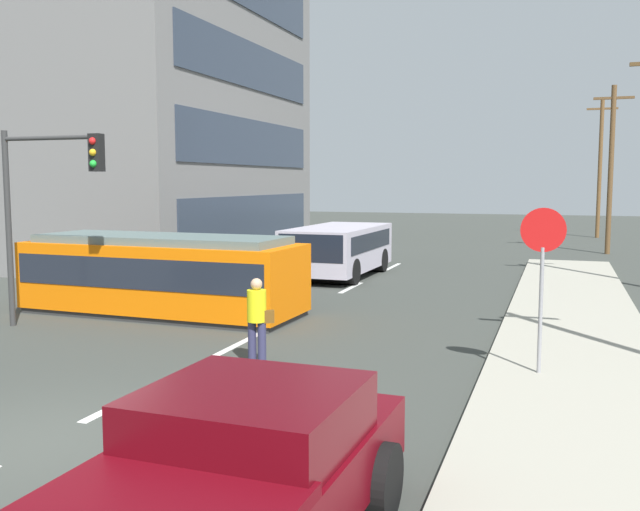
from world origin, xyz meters
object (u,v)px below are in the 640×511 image
pedestrian_crossing (257,317)px  streetcar_tram (162,273)px  utility_pole_far (611,167)px  pickup_truck_parked (226,487)px  stop_sign (542,256)px  utility_pole_distant (600,166)px  city_bus (338,248)px  traffic_light_mast (45,190)px

pedestrian_crossing → streetcar_tram: bearing=138.6°
streetcar_tram → utility_pole_far: size_ratio=0.93×
pickup_truck_parked → stop_sign: stop_sign is taller
pickup_truck_parked → utility_pole_distant: 41.80m
utility_pole_far → streetcar_tram: bearing=-120.4°
pedestrian_crossing → utility_pole_distant: 35.81m
streetcar_tram → utility_pole_far: utility_pole_far is taller
stop_sign → utility_pole_distant: 34.28m
streetcar_tram → utility_pole_distant: bearing=68.8°
stop_sign → utility_pole_far: utility_pole_far is taller
streetcar_tram → city_bus: 8.75m
streetcar_tram → utility_pole_distant: 33.30m
traffic_light_mast → pickup_truck_parked: bearing=-42.8°
pedestrian_crossing → pickup_truck_parked: bearing=-68.1°
city_bus → pickup_truck_parked: (4.95, -18.95, -0.26)m
city_bus → traffic_light_mast: traffic_light_mast is taller
pickup_truck_parked → utility_pole_distant: size_ratio=0.59×
pickup_truck_parked → utility_pole_distant: bearing=83.3°
pedestrian_crossing → utility_pole_distant: size_ratio=0.20×
city_bus → pickup_truck_parked: bearing=-75.4°
pickup_truck_parked → city_bus: bearing=104.6°
stop_sign → utility_pole_distant: bearing=85.9°
utility_pole_distant → pickup_truck_parked: bearing=-96.7°
pickup_truck_parked → traffic_light_mast: size_ratio=1.08×
pedestrian_crossing → utility_pole_distant: (7.51, 34.83, 3.50)m
streetcar_tram → stop_sign: 10.12m
pedestrian_crossing → utility_pole_far: size_ratio=0.21×
streetcar_tram → city_bus: (2.16, 8.48, -0.02)m
pickup_truck_parked → stop_sign: 7.76m
streetcar_tram → traffic_light_mast: size_ratio=1.60×
city_bus → pedestrian_crossing: 12.64m
city_bus → stop_sign: 13.88m
stop_sign → utility_pole_far: size_ratio=0.36×
pedestrian_crossing → traffic_light_mast: (-5.99, 1.46, 2.34)m
stop_sign → utility_pole_distant: (2.46, 34.12, 2.25)m
streetcar_tram → pedestrian_crossing: streetcar_tram is taller
city_bus → traffic_light_mast: bearing=-108.5°
streetcar_tram → city_bus: bearing=75.7°
pedestrian_crossing → utility_pole_distant: bearing=77.8°
city_bus → stop_sign: bearing=-57.8°
utility_pole_far → stop_sign: bearing=-95.9°
streetcar_tram → traffic_light_mast: traffic_light_mast is taller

